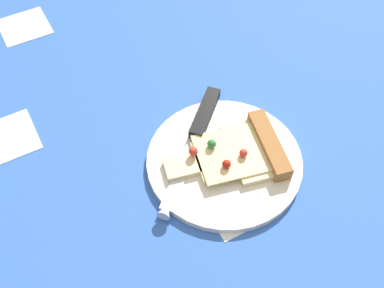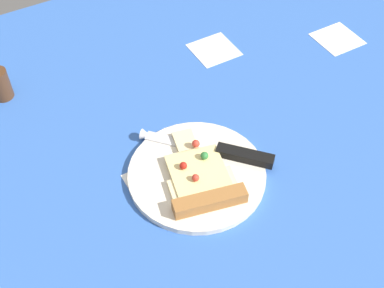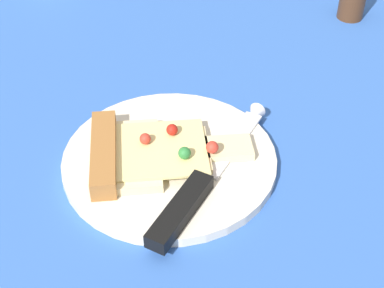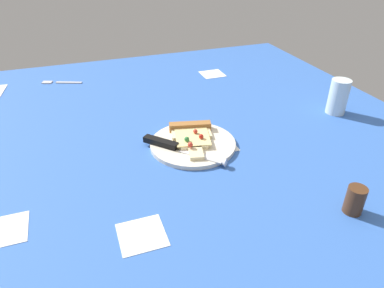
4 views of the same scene
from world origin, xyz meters
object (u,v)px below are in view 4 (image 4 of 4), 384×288
(pizza_slice, at_px, (192,135))
(fork, at_px, (60,82))
(pepper_shaker, at_px, (355,200))
(knife, at_px, (175,147))
(drinking_glass, at_px, (338,97))
(plate, at_px, (193,144))

(pizza_slice, height_order, fork, pizza_slice)
(pizza_slice, distance_m, pepper_shaker, 0.44)
(knife, xyz_separation_m, fork, (-0.63, -0.28, -0.01))
(drinking_glass, bearing_deg, knife, -84.19)
(plate, xyz_separation_m, fork, (-0.61, -0.33, -0.00))
(plate, bearing_deg, pizza_slice, 167.03)
(knife, xyz_separation_m, drinking_glass, (-0.06, 0.56, 0.04))
(knife, distance_m, fork, 0.68)
(pepper_shaker, bearing_deg, plate, -147.75)
(pizza_slice, height_order, knife, pizza_slice)
(plate, distance_m, pepper_shaker, 0.43)
(pepper_shaker, xyz_separation_m, fork, (-0.97, -0.56, -0.03))
(pizza_slice, distance_m, knife, 0.07)
(pizza_slice, height_order, drinking_glass, drinking_glass)
(plate, distance_m, drinking_glass, 0.51)
(plate, distance_m, fork, 0.69)
(fork, bearing_deg, drinking_glass, -103.12)
(fork, bearing_deg, plate, -130.28)
(fork, bearing_deg, pizza_slice, -128.86)
(plate, relative_size, drinking_glass, 2.10)
(plate, relative_size, knife, 1.23)
(pizza_slice, distance_m, drinking_glass, 0.50)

